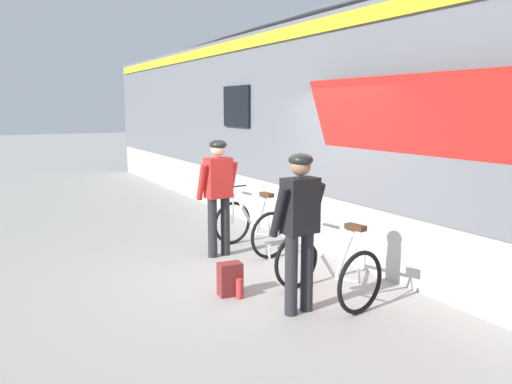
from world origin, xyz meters
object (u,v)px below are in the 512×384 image
water_bottle_by_the_backpack (239,289)px  cyclist_far_in_dark (300,219)px  cyclist_near_in_red (218,187)px  water_bottle_near_the_bikes (268,252)px  train_car (375,123)px  bicycle_near_silver (251,226)px  bicycle_far_white (327,267)px  backpack_on_platform (230,279)px

water_bottle_by_the_backpack → cyclist_far_in_dark: bearing=-60.0°
cyclist_near_in_red → water_bottle_near_the_bikes: cyclist_near_in_red is taller
water_bottle_by_the_backpack → train_car: bearing=26.0°
train_car → cyclist_far_in_dark: train_car is taller
train_car → bicycle_near_silver: 2.88m
cyclist_far_in_dark → bicycle_far_white: 0.82m
cyclist_far_in_dark → water_bottle_near_the_bikes: 2.28m
bicycle_near_silver → bicycle_far_white: bearing=-95.3°
cyclist_far_in_dark → water_bottle_near_the_bikes: cyclist_far_in_dark is taller
water_bottle_by_the_backpack → cyclist_near_in_red: bearing=73.0°
bicycle_far_white → water_bottle_near_the_bikes: bearing=82.1°
train_car → water_bottle_by_the_backpack: 4.32m
water_bottle_by_the_backpack → bicycle_far_white: bearing=-31.3°
cyclist_near_in_red → bicycle_far_white: size_ratio=1.50×
bicycle_near_silver → water_bottle_near_the_bikes: 0.58m
backpack_on_platform → bicycle_near_silver: bearing=59.6°
train_car → bicycle_far_white: size_ratio=18.67×
train_car → backpack_on_platform: train_car is taller
bicycle_near_silver → bicycle_far_white: size_ratio=0.98×
bicycle_far_white → water_bottle_by_the_backpack: bearing=148.7°
cyclist_near_in_red → water_bottle_by_the_backpack: (-0.53, -1.74, -0.93)m
backpack_on_platform → water_bottle_by_the_backpack: bearing=-70.1°
bicycle_near_silver → bicycle_far_white: 2.30m
cyclist_near_in_red → cyclist_far_in_dark: 2.43m
cyclist_near_in_red → water_bottle_near_the_bikes: bearing=-39.7°
train_car → bicycle_far_white: bearing=-139.6°
bicycle_far_white → water_bottle_near_the_bikes: 1.83m
cyclist_near_in_red → water_bottle_by_the_backpack: 2.05m
cyclist_far_in_dark → cyclist_near_in_red: bearing=86.6°
water_bottle_near_the_bikes → water_bottle_by_the_backpack: size_ratio=0.87×
train_car → cyclist_near_in_red: (-2.97, 0.03, -0.91)m
bicycle_near_silver → water_bottle_by_the_backpack: 2.08m
cyclist_far_in_dark → bicycle_near_silver: cyclist_far_in_dark is taller
bicycle_near_silver → bicycle_far_white: same height
bicycle_far_white → backpack_on_platform: bicycle_far_white is taller
backpack_on_platform → water_bottle_near_the_bikes: bearing=48.1°
water_bottle_by_the_backpack → bicycle_near_silver: bearing=58.3°
train_car → cyclist_far_in_dark: 4.03m
train_car → water_bottle_by_the_backpack: train_car is taller
backpack_on_platform → water_bottle_by_the_backpack: size_ratio=1.67×
cyclist_near_in_red → bicycle_near_silver: size_ratio=1.53×
backpack_on_platform → water_bottle_near_the_bikes: size_ratio=1.93×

